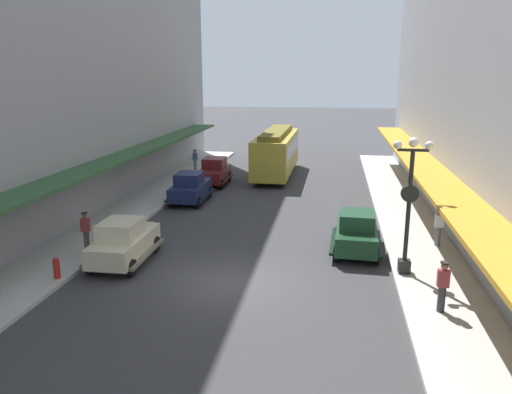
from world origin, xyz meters
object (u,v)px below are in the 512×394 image
at_px(lamp_post_with_clock, 409,200).
at_px(pedestrian_3, 439,227).
at_px(streetcar, 276,151).
at_px(pedestrian_2, 195,160).
at_px(parked_car_0, 190,187).
at_px(parked_car_3, 356,231).
at_px(fire_hydrant, 57,268).
at_px(pedestrian_1, 443,286).
at_px(parked_car_2, 124,241).
at_px(parked_car_1, 214,171).
at_px(pedestrian_0, 86,231).

bearing_deg(lamp_post_with_clock, pedestrian_3, 61.27).
xyz_separation_m(streetcar, pedestrian_2, (-6.33, -0.05, -0.89)).
xyz_separation_m(parked_car_0, parked_car_3, (9.52, -7.12, 0.00)).
distance_m(parked_car_3, lamp_post_with_clock, 3.61).
distance_m(parked_car_0, lamp_post_with_clock, 14.88).
bearing_deg(parked_car_0, streetcar, 64.92).
relative_size(fire_hydrant, pedestrian_1, 0.49).
distance_m(parked_car_0, parked_car_2, 9.91).
distance_m(parked_car_0, parked_car_3, 11.88).
distance_m(lamp_post_with_clock, pedestrian_2, 22.78).
xyz_separation_m(parked_car_0, pedestrian_2, (-2.21, 8.74, 0.07)).
relative_size(parked_car_3, streetcar, 0.45).
distance_m(fire_hydrant, pedestrian_3, 15.79).
bearing_deg(streetcar, parked_car_0, -115.08).
bearing_deg(parked_car_3, parked_car_0, 143.21).
distance_m(fire_hydrant, pedestrian_2, 20.91).
bearing_deg(streetcar, parked_car_1, -136.10).
relative_size(parked_car_1, streetcar, 0.45).
xyz_separation_m(lamp_post_with_clock, pedestrian_3, (1.86, 3.39, -1.97)).
xyz_separation_m(parked_car_3, lamp_post_with_clock, (1.71, -2.43, 2.04)).
relative_size(parked_car_3, pedestrian_0, 2.58).
bearing_deg(pedestrian_3, pedestrian_0, -168.69).
distance_m(parked_car_0, pedestrian_0, 9.35).
distance_m(parked_car_0, parked_car_1, 5.03).
bearing_deg(streetcar, lamp_post_with_clock, -68.80).
height_order(parked_car_0, streetcar, streetcar).
distance_m(streetcar, fire_hydrant, 21.73).
bearing_deg(pedestrian_2, pedestrian_3, -44.26).
relative_size(lamp_post_with_clock, pedestrian_3, 3.09).
bearing_deg(streetcar, pedestrian_1, -69.87).
relative_size(parked_car_0, parked_car_3, 0.99).
bearing_deg(parked_car_0, parked_car_1, 87.70).
bearing_deg(pedestrian_2, parked_car_0, -75.82).
bearing_deg(pedestrian_1, lamp_post_with_clock, 103.51).
bearing_deg(parked_car_2, lamp_post_with_clock, 1.88).
bearing_deg(parked_car_1, parked_car_3, -52.51).
bearing_deg(lamp_post_with_clock, pedestrian_1, -76.49).
height_order(fire_hydrant, pedestrian_1, pedestrian_1).
bearing_deg(pedestrian_1, streetcar, 110.13).
distance_m(lamp_post_with_clock, pedestrian_1, 3.74).
relative_size(pedestrian_0, pedestrian_1, 1.00).
xyz_separation_m(lamp_post_with_clock, pedestrian_1, (0.74, -3.09, -1.97)).
bearing_deg(parked_car_2, streetcar, 78.01).
height_order(lamp_post_with_clock, pedestrian_3, lamp_post_with_clock).
xyz_separation_m(streetcar, fire_hydrant, (-5.64, -20.95, -1.34)).
relative_size(streetcar, pedestrian_3, 5.76).
height_order(parked_car_3, pedestrian_2, parked_car_3).
bearing_deg(fire_hydrant, streetcar, 74.94).
height_order(streetcar, fire_hydrant, streetcar).
bearing_deg(pedestrian_2, parked_car_2, -82.81).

